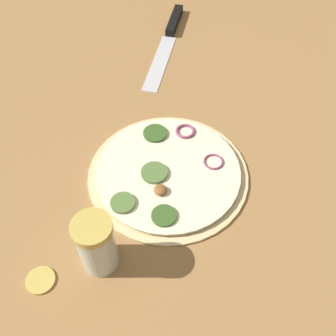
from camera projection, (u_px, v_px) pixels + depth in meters
ground_plane at (168, 175)px, 0.67m from camera, size 3.00×3.00×0.00m
pizza at (168, 173)px, 0.67m from camera, size 0.27×0.27×0.02m
knife at (171, 31)px, 0.93m from camera, size 0.24×0.25×0.02m
spice_jar at (96, 244)px, 0.53m from camera, size 0.06×0.06×0.10m
loose_cap at (40, 280)px, 0.55m from camera, size 0.04×0.04×0.01m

